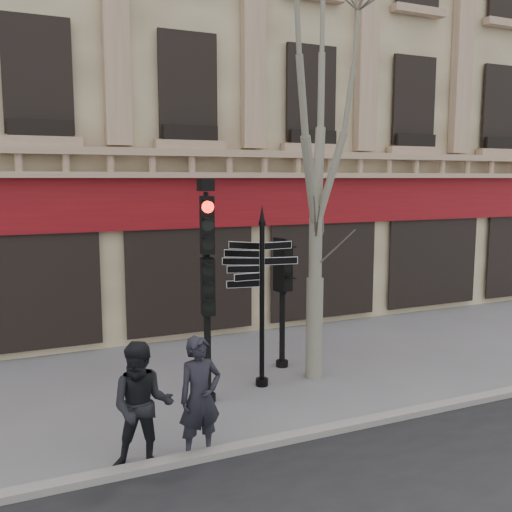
# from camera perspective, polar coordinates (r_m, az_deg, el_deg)

# --- Properties ---
(ground) EXTENTS (80.00, 80.00, 0.00)m
(ground) POSITION_cam_1_polar(r_m,az_deg,el_deg) (10.99, 1.57, -14.81)
(ground) COLOR slate
(ground) RESTS_ON ground
(kerb) EXTENTS (80.00, 0.25, 0.12)m
(kerb) POSITION_cam_1_polar(r_m,az_deg,el_deg) (9.83, 5.26, -17.30)
(kerb) COLOR gray
(kerb) RESTS_ON ground
(building) EXTENTS (28.00, 15.52, 18.00)m
(building) POSITION_cam_1_polar(r_m,az_deg,el_deg) (22.58, -13.03, 19.79)
(building) COLOR tan
(building) RESTS_ON ground
(fingerpost) EXTENTS (2.01, 2.01, 3.71)m
(fingerpost) POSITION_cam_1_polar(r_m,az_deg,el_deg) (11.36, 0.60, -0.97)
(fingerpost) COLOR black
(fingerpost) RESTS_ON ground
(traffic_signal_main) EXTENTS (0.53, 0.43, 4.21)m
(traffic_signal_main) POSITION_cam_1_polar(r_m,az_deg,el_deg) (10.54, -4.97, -0.76)
(traffic_signal_main) COLOR black
(traffic_signal_main) RESTS_ON ground
(traffic_signal_secondary) EXTENTS (0.52, 0.40, 2.84)m
(traffic_signal_secondary) POSITION_cam_1_polar(r_m,az_deg,el_deg) (12.64, 2.67, -2.42)
(traffic_signal_secondary) COLOR black
(traffic_signal_secondary) RESTS_ON ground
(plane_tree) EXTENTS (3.13, 3.13, 8.32)m
(plane_tree) POSITION_cam_1_polar(r_m,az_deg,el_deg) (11.88, 6.18, 15.58)
(plane_tree) COLOR gray
(plane_tree) RESTS_ON ground
(pedestrian_a) EXTENTS (0.73, 0.53, 1.89)m
(pedestrian_a) POSITION_cam_1_polar(r_m,az_deg,el_deg) (8.88, -5.62, -13.91)
(pedestrian_a) COLOR black
(pedestrian_a) RESTS_ON ground
(pedestrian_b) EXTENTS (1.10, 0.97, 1.91)m
(pedestrian_b) POSITION_cam_1_polar(r_m,az_deg,el_deg) (8.66, -11.32, -14.53)
(pedestrian_b) COLOR black
(pedestrian_b) RESTS_ON ground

